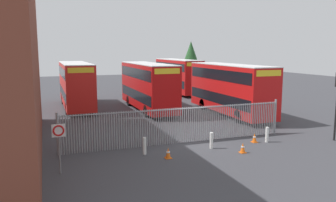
# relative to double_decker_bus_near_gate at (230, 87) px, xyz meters

# --- Properties ---
(ground_plane) EXTENTS (100.00, 100.00, 0.00)m
(ground_plane) POSITION_rel_double_decker_bus_near_gate_xyz_m (-6.87, 0.96, -2.42)
(ground_plane) COLOR #3D3D42
(palisade_fence) EXTENTS (14.24, 0.14, 2.35)m
(palisade_fence) POSITION_rel_double_decker_bus_near_gate_xyz_m (-7.62, -7.04, -1.24)
(palisade_fence) COLOR gray
(palisade_fence) RESTS_ON ground
(double_decker_bus_near_gate) EXTENTS (2.54, 10.81, 4.42)m
(double_decker_bus_near_gate) POSITION_rel_double_decker_bus_near_gate_xyz_m (0.00, 0.00, 0.00)
(double_decker_bus_near_gate) COLOR red
(double_decker_bus_near_gate) RESTS_ON ground
(double_decker_bus_behind_fence_left) EXTENTS (2.54, 10.81, 4.42)m
(double_decker_bus_behind_fence_left) POSITION_rel_double_decker_bus_near_gate_xyz_m (-6.07, 4.70, 0.00)
(double_decker_bus_behind_fence_left) COLOR #B70C0C
(double_decker_bus_behind_fence_left) RESTS_ON ground
(double_decker_bus_behind_fence_right) EXTENTS (2.54, 10.81, 4.42)m
(double_decker_bus_behind_fence_right) POSITION_rel_double_decker_bus_near_gate_xyz_m (-12.32, 8.29, 0.00)
(double_decker_bus_behind_fence_right) COLOR red
(double_decker_bus_behind_fence_right) RESTS_ON ground
(double_decker_bus_far_back) EXTENTS (2.54, 10.81, 4.42)m
(double_decker_bus_far_back) POSITION_rel_double_decker_bus_near_gate_xyz_m (1.34, 15.53, 0.00)
(double_decker_bus_far_back) COLOR #B70C0C
(double_decker_bus_far_back) RESTS_ON ground
(bollard_near_left) EXTENTS (0.20, 0.20, 0.95)m
(bollard_near_left) POSITION_rel_double_decker_bus_near_gate_xyz_m (-10.26, -8.54, -1.95)
(bollard_near_left) COLOR silver
(bollard_near_left) RESTS_ON ground
(bollard_center_front) EXTENTS (0.20, 0.20, 0.95)m
(bollard_center_front) POSITION_rel_double_decker_bus_near_gate_xyz_m (-6.30, -8.77, -1.95)
(bollard_center_front) COLOR silver
(bollard_center_front) RESTS_ON ground
(bollard_near_right) EXTENTS (0.20, 0.20, 0.95)m
(bollard_near_right) POSITION_rel_double_decker_bus_near_gate_xyz_m (-2.44, -8.74, -1.95)
(bollard_near_right) COLOR silver
(bollard_near_right) RESTS_ON ground
(traffic_cone_by_gate) EXTENTS (0.34, 0.34, 0.59)m
(traffic_cone_by_gate) POSITION_rel_double_decker_bus_near_gate_xyz_m (-3.19, -8.52, -2.13)
(traffic_cone_by_gate) COLOR orange
(traffic_cone_by_gate) RESTS_ON ground
(traffic_cone_mid_forecourt) EXTENTS (0.34, 0.34, 0.59)m
(traffic_cone_mid_forecourt) POSITION_rel_double_decker_bus_near_gate_xyz_m (-9.27, -9.60, -2.13)
(traffic_cone_mid_forecourt) COLOR orange
(traffic_cone_mid_forecourt) RESTS_ON ground
(traffic_cone_near_kerb) EXTENTS (0.34, 0.34, 0.59)m
(traffic_cone_near_kerb) POSITION_rel_double_decker_bus_near_gate_xyz_m (-5.05, -10.12, -2.13)
(traffic_cone_near_kerb) COLOR orange
(traffic_cone_near_kerb) RESTS_ON ground
(speed_limit_sign_post) EXTENTS (0.60, 0.14, 2.40)m
(speed_limit_sign_post) POSITION_rel_double_decker_bus_near_gate_xyz_m (-14.72, -10.01, -0.65)
(speed_limit_sign_post) COLOR slate
(speed_limit_sign_post) RESTS_ON ground
(tree_tall_back) EXTENTS (3.50, 3.50, 6.89)m
(tree_tall_back) POSITION_rel_double_decker_bus_near_gate_xyz_m (5.09, 19.84, 1.96)
(tree_tall_back) COLOR #4C3823
(tree_tall_back) RESTS_ON ground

